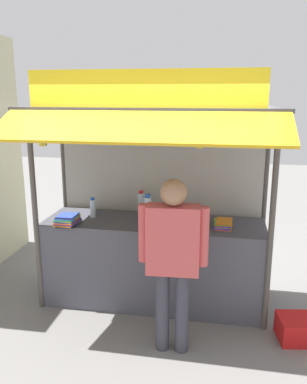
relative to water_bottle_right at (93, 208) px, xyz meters
The scene contains 12 objects.
ground_plane 1.33m from the water_bottle_right, ahead, with size 20.00×20.00×0.00m, color slate.
stall_counter 0.95m from the water_bottle_right, ahead, with size 2.51×0.75×0.99m, color #4C4C56.
stall_structure 0.89m from the water_bottle_right, ahead, with size 2.71×1.58×2.64m.
water_bottle_right is the anchor object (origin of this frame).
water_bottle_mid_left 0.66m from the water_bottle_right, ahead, with size 0.09×0.09×0.32m.
water_bottle_far_right 0.59m from the water_bottle_right, 27.41° to the left, with size 0.08×0.08×0.29m.
magazine_stack_rear_center 0.36m from the water_bottle_right, 124.26° to the right, with size 0.25×0.31×0.10m.
magazine_stack_front_left 1.52m from the water_bottle_right, ahead, with size 0.21×0.29×0.08m.
banana_bunch_inner_left 1.05m from the water_bottle_right, 122.48° to the right, with size 0.10×0.10×0.27m.
banana_bunch_inner_right 1.62m from the water_bottle_right, 21.99° to the right, with size 0.10×0.09×0.25m.
vendor_person 1.43m from the water_bottle_right, 40.72° to the right, with size 0.64×0.24×1.69m.
plastic_crate 2.54m from the water_bottle_right, 13.54° to the right, with size 0.34×0.34×0.24m, color red.
Camera 1 is at (0.78, -4.24, 2.42)m, focal length 37.06 mm.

